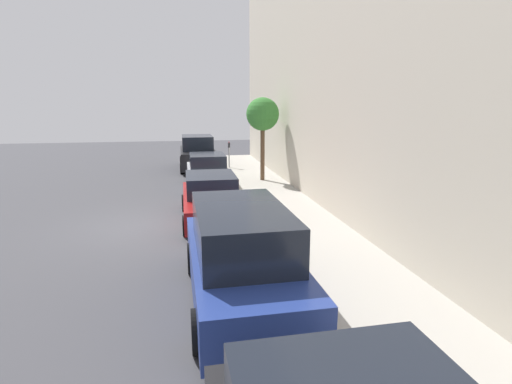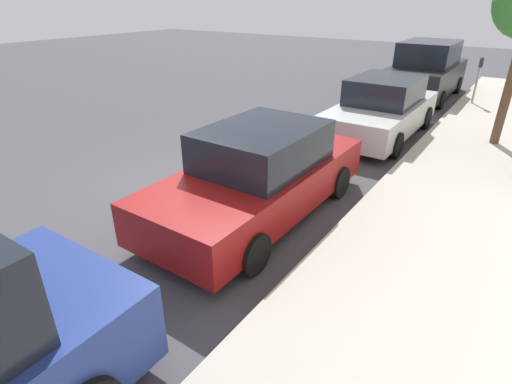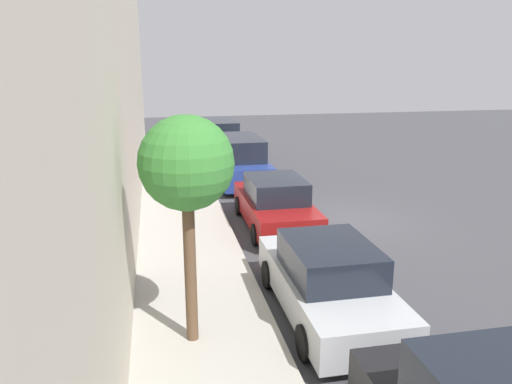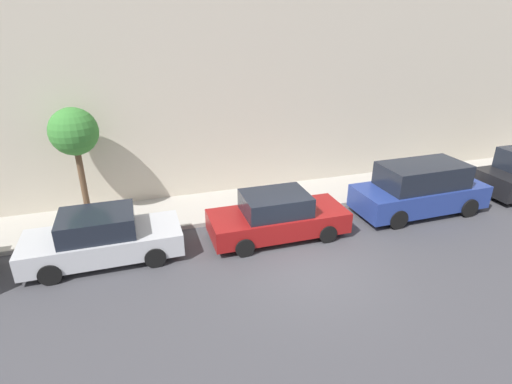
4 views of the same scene
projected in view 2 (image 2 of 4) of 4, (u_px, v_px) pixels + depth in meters
The scene contains 6 objects.
ground_plane at pixel (166, 187), 7.94m from camera, with size 60.00×60.00×0.00m, color #424247.
sidewalk at pixel (414, 268), 5.46m from camera, with size 2.64×32.00×0.15m.
parked_sedan_third at pixel (260, 175), 6.68m from camera, with size 1.92×4.51×1.54m.
parked_sedan_fourth at pixel (382, 109), 10.56m from camera, with size 1.92×4.51×1.54m.
parked_suv_fifth at pixel (426, 71), 14.56m from camera, with size 2.08×4.81×1.98m.
parking_meter_far at pixel (478, 75), 13.14m from camera, with size 0.11×0.15×1.50m.
Camera 2 is at (5.54, -4.88, 3.43)m, focal length 28.00 mm.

